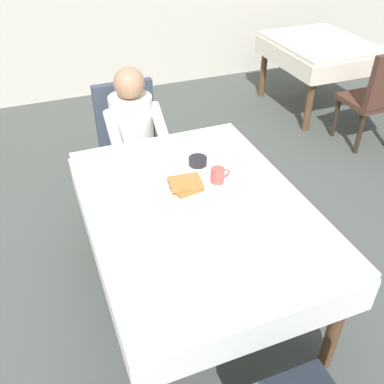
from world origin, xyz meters
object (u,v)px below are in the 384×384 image
at_px(spoon_near_edge, 202,232).
at_px(diner_person, 134,131).
at_px(plate_breakfast, 184,191).
at_px(dining_table_main, 197,216).
at_px(cup_coffee, 218,175).
at_px(background_table_far, 319,52).
at_px(bowl_butter, 198,161).
at_px(background_chair_empty, 378,94).
at_px(fork_left_of_plate, 151,202).
at_px(chair_diner, 130,138).
at_px(syrup_pitcher, 135,184).
at_px(breakfast_stack, 186,185).
at_px(knife_right_of_plate, 218,186).

bearing_deg(spoon_near_edge, diner_person, 89.71).
bearing_deg(plate_breakfast, dining_table_main, -74.75).
height_order(cup_coffee, background_table_far, cup_coffee).
bearing_deg(background_table_far, bowl_butter, -140.02).
xyz_separation_m(dining_table_main, cup_coffee, (0.18, 0.14, 0.13)).
bearing_deg(background_chair_empty, fork_left_of_plate, -156.77).
height_order(chair_diner, fork_left_of_plate, chair_diner).
xyz_separation_m(bowl_butter, spoon_near_edge, (-0.20, -0.57, -0.02)).
height_order(cup_coffee, syrup_pitcher, cup_coffee).
bearing_deg(fork_left_of_plate, background_chair_empty, -65.50).
distance_m(plate_breakfast, bowl_butter, 0.29).
xyz_separation_m(cup_coffee, fork_left_of_plate, (-0.40, -0.04, -0.04)).
xyz_separation_m(dining_table_main, breakfast_stack, (-0.02, 0.11, 0.13)).
height_order(chair_diner, breakfast_stack, chair_diner).
relative_size(cup_coffee, bowl_butter, 1.03).
relative_size(bowl_butter, fork_left_of_plate, 0.61).
xyz_separation_m(syrup_pitcher, background_table_far, (2.50, 1.87, -0.15)).
bearing_deg(dining_table_main, knife_right_of_plate, 30.25).
xyz_separation_m(chair_diner, bowl_butter, (0.21, -0.83, 0.23)).
height_order(syrup_pitcher, knife_right_of_plate, syrup_pitcher).
height_order(dining_table_main, knife_right_of_plate, knife_right_of_plate).
bearing_deg(fork_left_of_plate, syrup_pitcher, 21.08).
bearing_deg(dining_table_main, diner_person, 94.12).
height_order(breakfast_stack, cup_coffee, cup_coffee).
bearing_deg(dining_table_main, plate_breakfast, 105.25).
bearing_deg(chair_diner, cup_coffee, 103.65).
relative_size(diner_person, spoon_near_edge, 7.47).
relative_size(breakfast_stack, background_table_far, 0.16).
height_order(chair_diner, plate_breakfast, chair_diner).
relative_size(diner_person, fork_left_of_plate, 6.22).
xyz_separation_m(spoon_near_edge, background_table_far, (2.29, 2.32, -0.12)).
bearing_deg(dining_table_main, breakfast_stack, 99.80).
bearing_deg(knife_right_of_plate, breakfast_stack, 77.58).
bearing_deg(dining_table_main, fork_left_of_plate, 157.19).
bearing_deg(dining_table_main, bowl_butter, 67.55).
bearing_deg(breakfast_stack, cup_coffee, 6.62).
bearing_deg(plate_breakfast, knife_right_of_plate, -6.01).
xyz_separation_m(fork_left_of_plate, knife_right_of_plate, (0.38, 0.00, 0.00)).
distance_m(bowl_butter, spoon_near_edge, 0.60).
height_order(plate_breakfast, background_chair_empty, background_chair_empty).
xyz_separation_m(cup_coffee, background_chair_empty, (2.05, 1.01, -0.25)).
height_order(dining_table_main, cup_coffee, cup_coffee).
bearing_deg(plate_breakfast, background_table_far, 41.23).
distance_m(bowl_butter, syrup_pitcher, 0.43).
bearing_deg(bowl_butter, knife_right_of_plate, -86.04).
distance_m(chair_diner, cup_coffee, 1.09).
distance_m(fork_left_of_plate, spoon_near_edge, 0.35).
bearing_deg(chair_diner, bowl_butter, 104.58).
bearing_deg(spoon_near_edge, dining_table_main, 73.70).
height_order(plate_breakfast, cup_coffee, cup_coffee).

